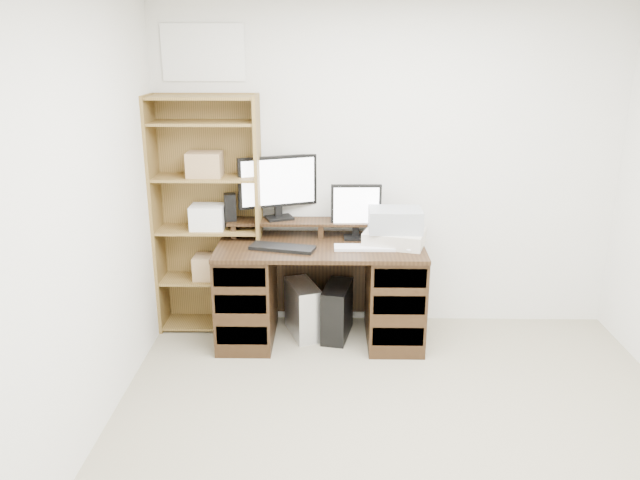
{
  "coord_description": "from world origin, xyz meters",
  "views": [
    {
      "loc": [
        -0.43,
        -2.66,
        2.16
      ],
      "look_at": [
        -0.5,
        1.43,
        0.85
      ],
      "focal_mm": 35.0,
      "sensor_mm": 36.0,
      "label": 1
    }
  ],
  "objects_px": {
    "desk": "(320,290)",
    "bookshelf": "(208,214)",
    "monitor_small": "(356,209)",
    "tower_black": "(337,311)",
    "tower_silver": "(303,309)",
    "monitor_wide": "(278,184)",
    "printer": "(394,238)"
  },
  "relations": [
    {
      "from": "tower_black",
      "to": "bookshelf",
      "type": "distance_m",
      "value": 1.22
    },
    {
      "from": "desk",
      "to": "monitor_wide",
      "type": "xyz_separation_m",
      "value": [
        -0.32,
        0.26,
        0.75
      ]
    },
    {
      "from": "monitor_small",
      "to": "tower_black",
      "type": "xyz_separation_m",
      "value": [
        -0.14,
        -0.13,
        -0.77
      ]
    },
    {
      "from": "tower_silver",
      "to": "monitor_wide",
      "type": "bearing_deg",
      "value": 113.62
    },
    {
      "from": "monitor_wide",
      "to": "desk",
      "type": "bearing_deg",
      "value": -59.99
    },
    {
      "from": "desk",
      "to": "tower_black",
      "type": "xyz_separation_m",
      "value": [
        0.13,
        0.03,
        -0.18
      ]
    },
    {
      "from": "desk",
      "to": "bookshelf",
      "type": "bearing_deg",
      "value": 165.94
    },
    {
      "from": "tower_black",
      "to": "printer",
      "type": "bearing_deg",
      "value": 6.73
    },
    {
      "from": "monitor_small",
      "to": "printer",
      "type": "distance_m",
      "value": 0.36
    },
    {
      "from": "monitor_wide",
      "to": "tower_silver",
      "type": "relative_size",
      "value": 1.41
    },
    {
      "from": "printer",
      "to": "desk",
      "type": "bearing_deg",
      "value": -163.98
    },
    {
      "from": "monitor_small",
      "to": "printer",
      "type": "xyz_separation_m",
      "value": [
        0.28,
        -0.16,
        -0.17
      ]
    },
    {
      "from": "desk",
      "to": "bookshelf",
      "type": "xyz_separation_m",
      "value": [
        -0.85,
        0.21,
        0.53
      ]
    },
    {
      "from": "monitor_wide",
      "to": "printer",
      "type": "height_order",
      "value": "monitor_wide"
    },
    {
      "from": "bookshelf",
      "to": "tower_black",
      "type": "bearing_deg",
      "value": -10.46
    },
    {
      "from": "tower_silver",
      "to": "desk",
      "type": "bearing_deg",
      "value": -44.5
    },
    {
      "from": "tower_silver",
      "to": "tower_black",
      "type": "bearing_deg",
      "value": -26.03
    },
    {
      "from": "desk",
      "to": "monitor_wide",
      "type": "height_order",
      "value": "monitor_wide"
    },
    {
      "from": "desk",
      "to": "monitor_wide",
      "type": "relative_size",
      "value": 2.6
    },
    {
      "from": "printer",
      "to": "tower_black",
      "type": "xyz_separation_m",
      "value": [
        -0.41,
        0.03,
        -0.6
      ]
    },
    {
      "from": "tower_black",
      "to": "tower_silver",
      "type": "bearing_deg",
      "value": -175.07
    },
    {
      "from": "monitor_wide",
      "to": "bookshelf",
      "type": "xyz_separation_m",
      "value": [
        -0.53,
        -0.05,
        -0.22
      ]
    },
    {
      "from": "tower_silver",
      "to": "tower_black",
      "type": "height_order",
      "value": "same"
    },
    {
      "from": "printer",
      "to": "monitor_wide",
      "type": "bearing_deg",
      "value": 178.94
    },
    {
      "from": "desk",
      "to": "monitor_small",
      "type": "xyz_separation_m",
      "value": [
        0.26,
        0.16,
        0.58
      ]
    },
    {
      "from": "bookshelf",
      "to": "monitor_wide",
      "type": "bearing_deg",
      "value": 5.65
    },
    {
      "from": "monitor_small",
      "to": "monitor_wide",
      "type": "bearing_deg",
      "value": 168.23
    },
    {
      "from": "monitor_small",
      "to": "bookshelf",
      "type": "bearing_deg",
      "value": 175.65
    },
    {
      "from": "monitor_small",
      "to": "tower_silver",
      "type": "distance_m",
      "value": 0.87
    },
    {
      "from": "monitor_wide",
      "to": "bookshelf",
      "type": "bearing_deg",
      "value": 164.94
    },
    {
      "from": "desk",
      "to": "monitor_small",
      "type": "distance_m",
      "value": 0.66
    },
    {
      "from": "monitor_wide",
      "to": "tower_silver",
      "type": "xyz_separation_m",
      "value": [
        0.19,
        -0.2,
        -0.93
      ]
    }
  ]
}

